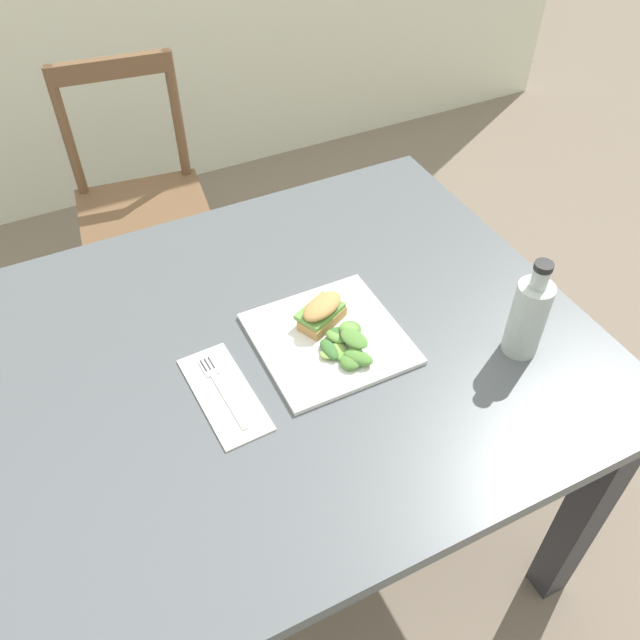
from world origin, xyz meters
name	(u,v)px	position (x,y,z in m)	size (l,w,h in m)	color
ground_plane	(271,524)	(0.00, 0.00, 0.00)	(9.18, 9.18, 0.00)	#7A6B5B
dining_table	(275,388)	(0.03, -0.04, 0.62)	(1.23, 0.97, 0.74)	#51565B
chair_wooden_far	(142,205)	(-0.01, 0.97, 0.45)	(0.45, 0.45, 0.87)	brown
plate_lunch	(329,338)	(0.13, -0.07, 0.74)	(0.28, 0.28, 0.01)	white
sandwich_half_front	(322,312)	(0.14, -0.03, 0.78)	(0.11, 0.10, 0.06)	tan
salad_mixed_greens	(347,344)	(0.15, -0.11, 0.76)	(0.11, 0.13, 0.03)	#6B9E47
napkin_folded	(224,394)	(-0.10, -0.11, 0.74)	(0.10, 0.23, 0.00)	silver
fork_on_napkin	(220,386)	(-0.10, -0.09, 0.75)	(0.03, 0.19, 0.00)	silver
bottle_cold_brew	(527,320)	(0.45, -0.25, 0.82)	(0.07, 0.07, 0.21)	black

